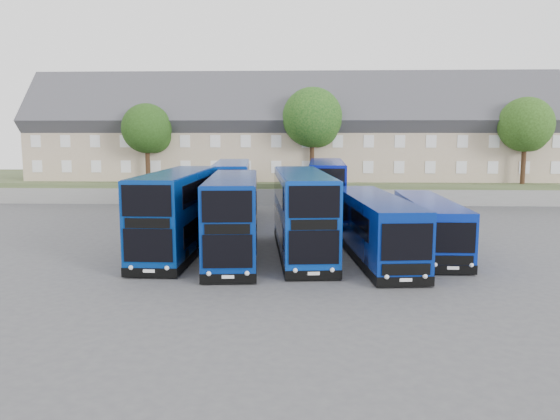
% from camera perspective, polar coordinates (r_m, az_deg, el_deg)
% --- Properties ---
extents(ground, '(120.00, 120.00, 0.00)m').
position_cam_1_polar(ground, '(28.47, 0.06, -5.69)').
color(ground, '#444449').
rests_on(ground, ground).
extents(retaining_wall, '(70.00, 0.40, 1.50)m').
position_cam_1_polar(retaining_wall, '(52.00, 1.15, 1.37)').
color(retaining_wall, slate).
rests_on(retaining_wall, ground).
extents(earth_bank, '(80.00, 20.00, 2.00)m').
position_cam_1_polar(earth_bank, '(61.92, 1.36, 2.66)').
color(earth_bank, '#42512D').
rests_on(earth_bank, ground).
extents(terrace_row, '(54.00, 10.40, 11.20)m').
position_cam_1_polar(terrace_row, '(57.65, 1.30, 7.83)').
color(terrace_row, tan).
rests_on(terrace_row, earth_bank).
extents(dd_front_left, '(2.81, 11.55, 4.57)m').
position_cam_1_polar(dd_front_left, '(31.28, -10.65, -0.40)').
color(dd_front_left, navy).
rests_on(dd_front_left, ground).
extents(dd_front_mid, '(3.44, 11.28, 4.42)m').
position_cam_1_polar(dd_front_mid, '(29.63, -4.93, -0.90)').
color(dd_front_mid, navy).
rests_on(dd_front_mid, ground).
extents(dd_front_right, '(3.72, 11.72, 4.58)m').
position_cam_1_polar(dd_front_right, '(30.33, 2.34, -0.52)').
color(dd_front_right, '#073092').
rests_on(dd_front_right, ground).
extents(dd_rear_left, '(3.60, 11.53, 4.51)m').
position_cam_1_polar(dd_rear_left, '(42.55, -5.03, 1.86)').
color(dd_rear_left, '#082E93').
rests_on(dd_rear_left, ground).
extents(dd_rear_right, '(2.98, 11.58, 4.57)m').
position_cam_1_polar(dd_rear_right, '(42.80, 4.87, 1.93)').
color(dd_rear_right, '#071389').
rests_on(dd_rear_right, ground).
extents(coach_east_a, '(3.78, 12.47, 3.36)m').
position_cam_1_polar(coach_east_a, '(30.12, 9.85, -1.86)').
color(coach_east_a, navy).
rests_on(coach_east_a, ground).
extents(coach_east_b, '(2.40, 11.00, 3.00)m').
position_cam_1_polar(coach_east_b, '(32.31, 15.28, -1.68)').
color(coach_east_b, '#082395').
rests_on(coach_east_b, ground).
extents(tree_west, '(4.80, 4.80, 7.65)m').
position_cam_1_polar(tree_west, '(54.83, -13.59, 8.09)').
color(tree_west, '#382314').
rests_on(tree_west, earth_bank).
extents(tree_mid, '(5.76, 5.76, 9.18)m').
position_cam_1_polar(tree_mid, '(53.27, 3.55, 9.39)').
color(tree_mid, '#382314').
rests_on(tree_mid, earth_bank).
extents(tree_east, '(5.12, 5.12, 8.16)m').
position_cam_1_polar(tree_east, '(56.77, 24.38, 7.93)').
color(tree_east, '#382314').
rests_on(tree_east, earth_bank).
extents(tree_far, '(5.44, 5.44, 8.67)m').
position_cam_1_polar(tree_far, '(65.57, 27.03, 7.98)').
color(tree_far, '#382314').
rests_on(tree_far, earth_bank).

